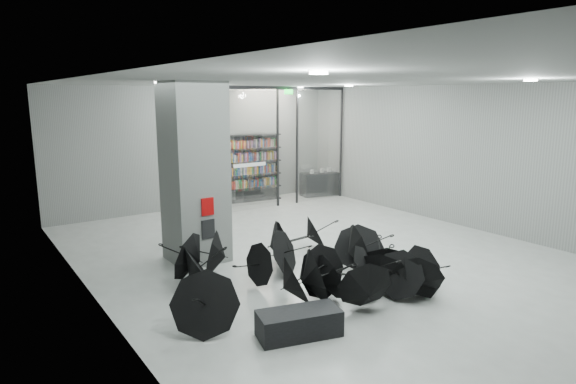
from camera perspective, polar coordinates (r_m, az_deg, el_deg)
room at (r=10.52m, az=6.09°, el=6.61°), size 14.00×14.02×4.01m
column at (r=10.95m, az=-10.99°, el=2.21°), size 1.20×1.20×4.00m
fire_cabinet at (r=10.52m, az=-9.46°, el=-1.71°), size 0.28×0.04×0.38m
info_panel at (r=10.64m, az=-9.38°, el=-4.34°), size 0.30×0.03×0.42m
exit_sign at (r=16.14m, az=0.06°, el=11.73°), size 0.30×0.06×0.15m
glass_partition at (r=16.37m, az=-0.37°, el=5.98°), size 5.06×0.08×4.00m
bench at (r=7.80m, az=1.31°, el=-15.21°), size 1.39×0.88×0.42m
bookshelf at (r=17.21m, az=-4.36°, el=2.86°), size 2.19×0.73×2.37m
shop_counter at (r=18.24m, az=3.78°, el=0.95°), size 1.53×0.87×0.86m
umbrella_cluster at (r=9.54m, az=2.91°, el=-9.44°), size 5.56×4.62×1.33m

